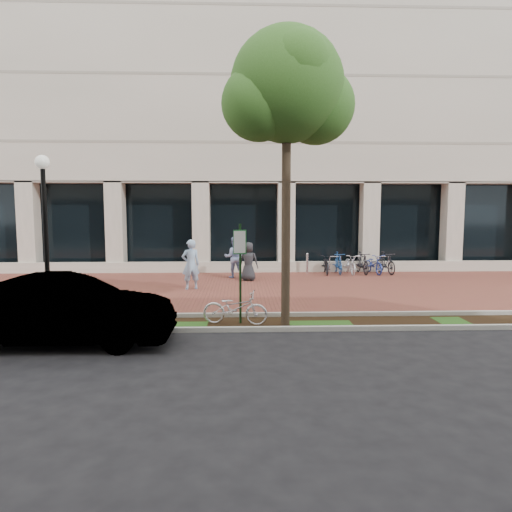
{
  "coord_description": "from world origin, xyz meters",
  "views": [
    {
      "loc": [
        -0.17,
        -16.71,
        2.91
      ],
      "look_at": [
        0.38,
        -0.8,
        1.3
      ],
      "focal_mm": 32.0,
      "sensor_mm": 36.0,
      "label": 1
    }
  ],
  "objects_px": {
    "lamppost": "(45,229)",
    "sedan_near_curb": "(64,311)",
    "pedestrian_right": "(249,261)",
    "bollard": "(307,263)",
    "bike_rack_cluster": "(356,264)",
    "parking_sign": "(240,261)",
    "locked_bicycle": "(235,308)",
    "pedestrian_mid": "(234,257)",
    "street_tree": "(288,94)",
    "pedestrian_left": "(191,264)"
  },
  "relations": [
    {
      "from": "lamppost",
      "to": "pedestrian_left",
      "type": "height_order",
      "value": "lamppost"
    },
    {
      "from": "street_tree",
      "to": "locked_bicycle",
      "type": "relative_size",
      "value": 4.36
    },
    {
      "from": "lamppost",
      "to": "pedestrian_right",
      "type": "xyz_separation_m",
      "value": [
        5.37,
        6.68,
        -1.63
      ]
    },
    {
      "from": "lamppost",
      "to": "sedan_near_curb",
      "type": "relative_size",
      "value": 0.94
    },
    {
      "from": "sedan_near_curb",
      "to": "street_tree",
      "type": "bearing_deg",
      "value": -72.61
    },
    {
      "from": "pedestrian_right",
      "to": "street_tree",
      "type": "bearing_deg",
      "value": 111.12
    },
    {
      "from": "pedestrian_right",
      "to": "bike_rack_cluster",
      "type": "xyz_separation_m",
      "value": [
        4.92,
        1.85,
        -0.33
      ]
    },
    {
      "from": "street_tree",
      "to": "pedestrian_mid",
      "type": "bearing_deg",
      "value": 99.96
    },
    {
      "from": "pedestrian_right",
      "to": "sedan_near_curb",
      "type": "height_order",
      "value": "pedestrian_right"
    },
    {
      "from": "sedan_near_curb",
      "to": "pedestrian_right",
      "type": "bearing_deg",
      "value": -24.88
    },
    {
      "from": "locked_bicycle",
      "to": "pedestrian_mid",
      "type": "xyz_separation_m",
      "value": [
        -0.12,
        8.12,
        0.45
      ]
    },
    {
      "from": "lamppost",
      "to": "bike_rack_cluster",
      "type": "bearing_deg",
      "value": 39.67
    },
    {
      "from": "lamppost",
      "to": "locked_bicycle",
      "type": "bearing_deg",
      "value": -6.6
    },
    {
      "from": "lamppost",
      "to": "pedestrian_right",
      "type": "bearing_deg",
      "value": 51.22
    },
    {
      "from": "street_tree",
      "to": "pedestrian_mid",
      "type": "xyz_separation_m",
      "value": [
        -1.44,
        8.19,
        -4.82
      ]
    },
    {
      "from": "bollard",
      "to": "bike_rack_cluster",
      "type": "relative_size",
      "value": 0.27
    },
    {
      "from": "pedestrian_mid",
      "to": "bike_rack_cluster",
      "type": "bearing_deg",
      "value": -169.84
    },
    {
      "from": "pedestrian_mid",
      "to": "pedestrian_right",
      "type": "distance_m",
      "value": 1.06
    },
    {
      "from": "street_tree",
      "to": "pedestrian_mid",
      "type": "distance_m",
      "value": 9.61
    },
    {
      "from": "parking_sign",
      "to": "locked_bicycle",
      "type": "height_order",
      "value": "parking_sign"
    },
    {
      "from": "locked_bicycle",
      "to": "lamppost",
      "type": "bearing_deg",
      "value": 95.06
    },
    {
      "from": "bollard",
      "to": "sedan_near_curb",
      "type": "relative_size",
      "value": 0.21
    },
    {
      "from": "pedestrian_mid",
      "to": "sedan_near_curb",
      "type": "bearing_deg",
      "value": 70.12
    },
    {
      "from": "locked_bicycle",
      "to": "pedestrian_mid",
      "type": "relative_size",
      "value": 0.94
    },
    {
      "from": "lamppost",
      "to": "bike_rack_cluster",
      "type": "height_order",
      "value": "lamppost"
    },
    {
      "from": "locked_bicycle",
      "to": "sedan_near_curb",
      "type": "xyz_separation_m",
      "value": [
        -3.66,
        -1.61,
        0.32
      ]
    },
    {
      "from": "pedestrian_mid",
      "to": "sedan_near_curb",
      "type": "distance_m",
      "value": 10.35
    },
    {
      "from": "lamppost",
      "to": "pedestrian_right",
      "type": "height_order",
      "value": "lamppost"
    },
    {
      "from": "pedestrian_left",
      "to": "pedestrian_mid",
      "type": "relative_size",
      "value": 1.04
    },
    {
      "from": "lamppost",
      "to": "pedestrian_mid",
      "type": "height_order",
      "value": "lamppost"
    },
    {
      "from": "bike_rack_cluster",
      "to": "pedestrian_right",
      "type": "bearing_deg",
      "value": -161.11
    },
    {
      "from": "locked_bicycle",
      "to": "pedestrian_right",
      "type": "xyz_separation_m",
      "value": [
        0.48,
        7.25,
        0.36
      ]
    },
    {
      "from": "lamppost",
      "to": "pedestrian_left",
      "type": "relative_size",
      "value": 2.34
    },
    {
      "from": "lamppost",
      "to": "pedestrian_left",
      "type": "distance_m",
      "value": 5.9
    },
    {
      "from": "bollard",
      "to": "bike_rack_cluster",
      "type": "height_order",
      "value": "bike_rack_cluster"
    },
    {
      "from": "locked_bicycle",
      "to": "pedestrian_right",
      "type": "height_order",
      "value": "pedestrian_right"
    },
    {
      "from": "locked_bicycle",
      "to": "sedan_near_curb",
      "type": "distance_m",
      "value": 4.01
    },
    {
      "from": "parking_sign",
      "to": "bike_rack_cluster",
      "type": "distance_m",
      "value": 10.46
    },
    {
      "from": "pedestrian_right",
      "to": "sedan_near_curb",
      "type": "xyz_separation_m",
      "value": [
        -4.13,
        -8.86,
        -0.04
      ]
    },
    {
      "from": "parking_sign",
      "to": "locked_bicycle",
      "type": "bearing_deg",
      "value": -148.88
    },
    {
      "from": "pedestrian_right",
      "to": "sedan_near_curb",
      "type": "relative_size",
      "value": 0.35
    },
    {
      "from": "locked_bicycle",
      "to": "pedestrian_left",
      "type": "xyz_separation_m",
      "value": [
        -1.68,
        5.28,
        0.48
      ]
    },
    {
      "from": "pedestrian_left",
      "to": "pedestrian_right",
      "type": "relative_size",
      "value": 1.15
    },
    {
      "from": "bike_rack_cluster",
      "to": "pedestrian_left",
      "type": "bearing_deg",
      "value": -153.36
    },
    {
      "from": "parking_sign",
      "to": "lamppost",
      "type": "relative_size",
      "value": 0.6
    },
    {
      "from": "pedestrian_mid",
      "to": "sedan_near_curb",
      "type": "relative_size",
      "value": 0.39
    },
    {
      "from": "pedestrian_mid",
      "to": "pedestrian_right",
      "type": "height_order",
      "value": "pedestrian_mid"
    },
    {
      "from": "lamppost",
      "to": "pedestrian_mid",
      "type": "xyz_separation_m",
      "value": [
        4.77,
        7.55,
        -1.54
      ]
    },
    {
      "from": "sedan_near_curb",
      "to": "locked_bicycle",
      "type": "bearing_deg",
      "value": -66.09
    },
    {
      "from": "pedestrian_mid",
      "to": "bollard",
      "type": "relative_size",
      "value": 1.86
    }
  ]
}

